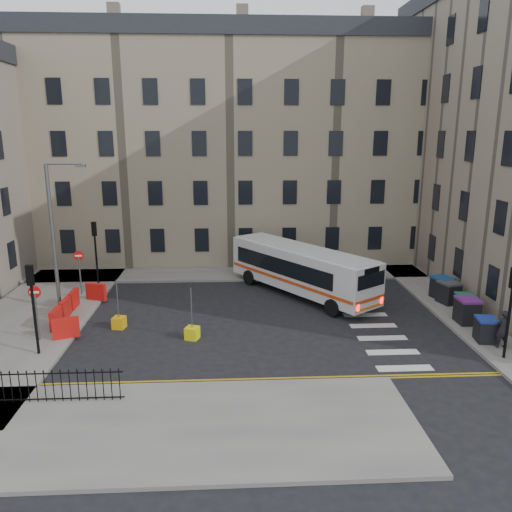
{
  "coord_description": "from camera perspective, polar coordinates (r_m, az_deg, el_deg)",
  "views": [
    {
      "loc": [
        -3.35,
        -25.09,
        9.81
      ],
      "look_at": [
        -1.93,
        2.07,
        3.0
      ],
      "focal_mm": 35.0,
      "sensor_mm": 36.0,
      "label": 1
    }
  ],
  "objects": [
    {
      "name": "wheelie_bin_d",
      "position": [
        30.92,
        21.15,
        -3.89
      ],
      "size": [
        1.3,
        1.4,
        1.27
      ],
      "rotation": [
        0.0,
        0.0,
        0.31
      ],
      "color": "black",
      "rests_on": "pavement_east"
    },
    {
      "name": "pedestrian",
      "position": [
        25.59,
        26.35,
        -7.49
      ],
      "size": [
        0.7,
        0.49,
        1.8
      ],
      "primitive_type": "imported",
      "rotation": [
        0.0,
        0.0,
        3.24
      ],
      "color": "black",
      "rests_on": "pavement_east"
    },
    {
      "name": "traffic_light_sw",
      "position": [
        23.83,
        -24.2,
        -4.16
      ],
      "size": [
        0.28,
        0.22,
        4.1
      ],
      "color": "black",
      "rests_on": "pavement_west"
    },
    {
      "name": "ground",
      "position": [
        27.15,
        4.33,
        -7.17
      ],
      "size": [
        120.0,
        120.0,
        0.0
      ],
      "primitive_type": "plane",
      "color": "black",
      "rests_on": "ground"
    },
    {
      "name": "pavement_sw",
      "position": [
        18.33,
        -14.79,
        -18.55
      ],
      "size": [
        20.0,
        6.0,
        0.15
      ],
      "primitive_type": "cube",
      "color": "slate",
      "rests_on": "ground"
    },
    {
      "name": "bollard_chevron",
      "position": [
        24.69,
        -7.3,
        -8.72
      ],
      "size": [
        0.77,
        0.77,
        0.6
      ],
      "primitive_type": "cube",
      "rotation": [
        0.0,
        0.0,
        -0.34
      ],
      "color": "yellow",
      "rests_on": "ground"
    },
    {
      "name": "wheelie_bin_b",
      "position": [
        28.13,
        22.99,
        -5.76
      ],
      "size": [
        1.04,
        1.2,
        1.32
      ],
      "rotation": [
        0.0,
        0.0,
        0.0
      ],
      "color": "black",
      "rests_on": "pavement_east"
    },
    {
      "name": "wheelie_bin_a",
      "position": [
        26.13,
        24.79,
        -7.64
      ],
      "size": [
        1.05,
        1.16,
        1.15
      ],
      "rotation": [
        0.0,
        0.0,
        -0.15
      ],
      "color": "black",
      "rests_on": "pavement_east"
    },
    {
      "name": "bus",
      "position": [
        30.58,
        5.14,
        -1.41
      ],
      "size": [
        8.18,
        10.14,
        2.92
      ],
      "rotation": [
        0.0,
        0.0,
        0.62
      ],
      "color": "silver",
      "rests_on": "ground"
    },
    {
      "name": "no_entry_north",
      "position": [
        31.92,
        -19.56,
        -0.79
      ],
      "size": [
        0.6,
        0.08,
        3.0
      ],
      "color": "#595B5E",
      "rests_on": "pavement_west"
    },
    {
      "name": "roadworks_barriers",
      "position": [
        28.48,
        -20.27,
        -5.62
      ],
      "size": [
        1.66,
        6.26,
        1.0
      ],
      "color": "red",
      "rests_on": "pavement_west"
    },
    {
      "name": "traffic_light_nw",
      "position": [
        33.48,
        -17.91,
        1.4
      ],
      "size": [
        0.28,
        0.22,
        4.1
      ],
      "color": "black",
      "rests_on": "pavement_west"
    },
    {
      "name": "wheelie_bin_e",
      "position": [
        31.68,
        20.49,
        -3.39
      ],
      "size": [
        1.33,
        1.43,
        1.28
      ],
      "rotation": [
        0.0,
        0.0,
        0.32
      ],
      "color": "black",
      "rests_on": "pavement_east"
    },
    {
      "name": "streetlamp",
      "position": [
        29.27,
        -22.2,
        2.23
      ],
      "size": [
        0.5,
        0.22,
        8.14
      ],
      "color": "#595B5E",
      "rests_on": "pavement_west"
    },
    {
      "name": "pavement_north",
      "position": [
        35.17,
        -7.21,
        -2.13
      ],
      "size": [
        36.0,
        3.2,
        0.15
      ],
      "primitive_type": "cube",
      "color": "slate",
      "rests_on": "ground"
    },
    {
      "name": "no_entry_south",
      "position": [
        25.57,
        -23.89,
        -4.8
      ],
      "size": [
        0.6,
        0.08,
        3.0
      ],
      "color": "#595B5E",
      "rests_on": "pavement_west"
    },
    {
      "name": "traffic_light_east",
      "position": [
        23.98,
        27.15,
        -4.38
      ],
      "size": [
        0.28,
        0.22,
        4.1
      ],
      "color": "black",
      "rests_on": "pavement_east"
    },
    {
      "name": "terrace_north",
      "position": [
        40.77,
        -8.33,
        12.24
      ],
      "size": [
        38.3,
        10.8,
        17.2
      ],
      "color": "gray",
      "rests_on": "ground"
    },
    {
      "name": "wheelie_bin_c",
      "position": [
        29.21,
        22.79,
        -5.17
      ],
      "size": [
        1.02,
        1.15,
        1.18
      ],
      "rotation": [
        0.0,
        0.0,
        -0.09
      ],
      "color": "black",
      "rests_on": "pavement_east"
    },
    {
      "name": "bollard_yellow",
      "position": [
        26.69,
        -15.37,
        -7.35
      ],
      "size": [
        0.7,
        0.7,
        0.6
      ],
      "primitive_type": "cube",
      "rotation": [
        0.0,
        0.0,
        -0.18
      ],
      "color": "#EBA10D",
      "rests_on": "ground"
    },
    {
      "name": "pavement_west",
      "position": [
        29.81,
        -23.89,
        -6.26
      ],
      "size": [
        6.0,
        22.0,
        0.15
      ],
      "primitive_type": "cube",
      "color": "slate",
      "rests_on": "ground"
    },
    {
      "name": "pavement_east",
      "position": [
        33.07,
        19.12,
        -3.87
      ],
      "size": [
        2.4,
        26.0,
        0.15
      ],
      "primitive_type": "cube",
      "color": "slate",
      "rests_on": "ground"
    },
    {
      "name": "iron_railings",
      "position": [
        20.73,
        -25.78,
        -13.37
      ],
      "size": [
        7.8,
        0.04,
        1.2
      ],
      "color": "black",
      "rests_on": "pavement_sw"
    }
  ]
}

